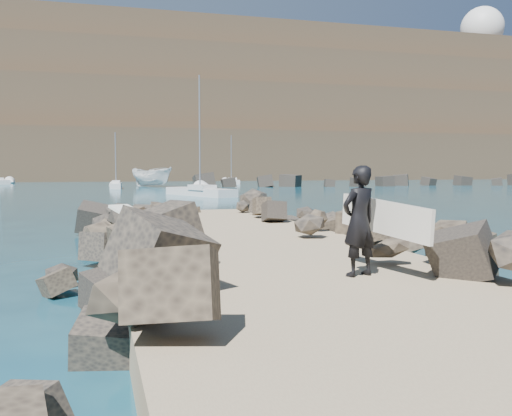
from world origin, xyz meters
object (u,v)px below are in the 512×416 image
object	(u,v)px
surfboard_resting	(139,222)
surfer_with_board	(363,221)
radome	(482,35)
boat_imported	(152,177)

from	to	relation	value
surfboard_resting	surfer_with_board	size ratio (longest dim) A/B	0.99
radome	boat_imported	bearing A→B (deg)	-143.78
surfboard_resting	boat_imported	world-z (taller)	boat_imported
boat_imported	surfer_with_board	world-z (taller)	boat_imported
boat_imported	surfboard_resting	bearing A→B (deg)	-136.47
surfboard_resting	radome	bearing A→B (deg)	25.12
surfboard_resting	surfer_with_board	distance (m)	6.66
surfer_with_board	radome	xyz separation A→B (m)	(113.22, 147.26, 42.54)
surfer_with_board	boat_imported	bearing A→B (deg)	87.52
surfboard_resting	surfer_with_board	bearing A→B (deg)	-86.85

